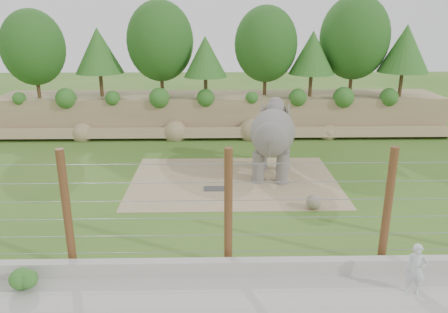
{
  "coord_description": "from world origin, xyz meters",
  "views": [
    {
      "loc": [
        -0.39,
        -16.88,
        7.79
      ],
      "look_at": [
        0.0,
        2.0,
        1.6
      ],
      "focal_mm": 35.0,
      "sensor_mm": 36.0,
      "label": 1
    }
  ],
  "objects_px": {
    "elephant": "(272,142)",
    "barrier_fence": "(228,209)",
    "zookeeper": "(416,269)",
    "stone_ball": "(314,202)"
  },
  "relations": [
    {
      "from": "barrier_fence",
      "to": "zookeeper",
      "type": "relative_size",
      "value": 12.9
    },
    {
      "from": "barrier_fence",
      "to": "zookeeper",
      "type": "xyz_separation_m",
      "value": [
        5.35,
        -1.6,
        -1.2
      ]
    },
    {
      "from": "elephant",
      "to": "stone_ball",
      "type": "xyz_separation_m",
      "value": [
        1.27,
        -4.01,
        -1.44
      ]
    },
    {
      "from": "barrier_fence",
      "to": "stone_ball",
      "type": "bearing_deg",
      "value": 48.68
    },
    {
      "from": "stone_ball",
      "to": "zookeeper",
      "type": "xyz_separation_m",
      "value": [
        1.66,
        -5.8,
        0.46
      ]
    },
    {
      "from": "elephant",
      "to": "zookeeper",
      "type": "xyz_separation_m",
      "value": [
        2.93,
        -9.81,
        -0.98
      ]
    },
    {
      "from": "elephant",
      "to": "barrier_fence",
      "type": "distance_m",
      "value": 8.57
    },
    {
      "from": "stone_ball",
      "to": "barrier_fence",
      "type": "xyz_separation_m",
      "value": [
        -3.69,
        -4.2,
        1.67
      ]
    },
    {
      "from": "zookeeper",
      "to": "barrier_fence",
      "type": "bearing_deg",
      "value": -178.7
    },
    {
      "from": "barrier_fence",
      "to": "elephant",
      "type": "bearing_deg",
      "value": 73.6
    }
  ]
}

